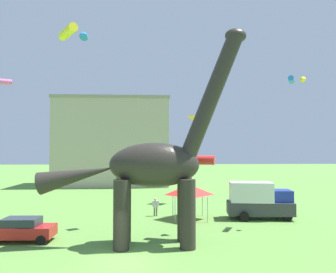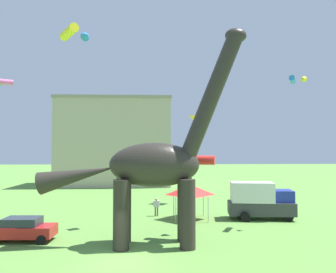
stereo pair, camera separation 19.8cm
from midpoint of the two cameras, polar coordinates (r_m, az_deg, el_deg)
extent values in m
plane|color=#5B8E3D|center=(19.25, -7.83, -20.51)|extent=(240.00, 240.00, 0.00)
cylinder|color=#2D2823|center=(22.73, 2.59, -12.21)|extent=(0.98, 0.98, 4.21)
cylinder|color=#2D2823|center=(20.91, 3.11, -13.09)|extent=(0.98, 0.98, 4.21)
cylinder|color=#2D2823|center=(22.70, -7.84, -12.21)|extent=(0.98, 0.98, 4.21)
cylinder|color=#2D2823|center=(20.87, -8.27, -13.09)|extent=(0.98, 0.98, 4.21)
ellipsoid|color=#2D2823|center=(21.37, -2.59, -4.87)|extent=(5.77, 2.48, 2.84)
cylinder|color=#2D2823|center=(22.00, 7.30, 7.10)|extent=(4.14, 1.06, 8.21)
ellipsoid|color=#2D2823|center=(23.29, 11.24, 16.52)|extent=(1.42, 0.89, 0.98)
cone|color=#2D2823|center=(21.91, -15.42, -6.42)|extent=(5.07, 1.42, 2.40)
cube|color=red|center=(24.76, -23.98, -14.59)|extent=(4.26, 1.93, 0.72)
cube|color=#232B35|center=(24.63, -23.95, -13.18)|extent=(2.32, 1.65, 0.52)
cylinder|color=black|center=(25.18, -19.81, -15.27)|extent=(0.63, 0.24, 0.62)
cylinder|color=black|center=(23.53, -21.11, -16.20)|extent=(0.63, 0.24, 0.62)
cylinder|color=black|center=(26.21, -26.56, -14.65)|extent=(0.63, 0.24, 0.62)
cube|color=#38383D|center=(30.79, 15.25, -11.69)|extent=(5.84, 2.85, 1.10)
cube|color=navy|center=(31.26, 18.49, -9.57)|extent=(2.04, 2.16, 1.00)
cube|color=silver|center=(30.36, 13.80, -9.17)|extent=(3.83, 2.49, 1.70)
cylinder|color=black|center=(32.53, 18.11, -12.13)|extent=(0.83, 0.37, 0.80)
cylinder|color=black|center=(30.61, 19.57, -12.74)|extent=(0.83, 0.37, 0.80)
cylinder|color=black|center=(31.41, 11.66, -12.55)|extent=(0.83, 0.37, 0.80)
cylinder|color=black|center=(29.42, 12.73, -13.25)|extent=(0.83, 0.37, 0.80)
cylinder|color=#6B6056|center=(31.12, -2.52, -12.69)|extent=(0.13, 0.13, 0.81)
cylinder|color=#6B6056|center=(31.12, -2.15, -12.69)|extent=(0.13, 0.13, 0.81)
cube|color=silver|center=(31.01, -2.34, -11.43)|extent=(0.44, 0.27, 0.57)
sphere|color=tan|center=(30.94, -2.33, -10.68)|extent=(0.25, 0.25, 0.25)
cylinder|color=silver|center=(31.00, -2.81, -11.38)|extent=(0.11, 0.11, 0.54)
cylinder|color=silver|center=(31.01, -1.86, -11.38)|extent=(0.11, 0.11, 0.54)
cylinder|color=#B2B2B7|center=(31.19, 5.71, -11.45)|extent=(0.06, 0.06, 2.10)
cylinder|color=#B2B2B7|center=(28.56, 6.56, -12.30)|extent=(0.06, 0.06, 2.10)
cylinder|color=#B2B2B7|center=(30.90, 0.65, -11.55)|extent=(0.06, 0.06, 2.10)
cylinder|color=#B2B2B7|center=(28.24, 1.02, -12.43)|extent=(0.06, 0.06, 2.10)
pyramid|color=red|center=(29.48, 3.48, -9.05)|extent=(3.15, 3.15, 0.90)
cylinder|color=#287AE5|center=(28.78, 20.14, 9.08)|extent=(1.07, 1.59, 0.44)
cone|color=yellow|center=(28.76, 21.86, 9.11)|extent=(0.58, 0.55, 0.46)
cube|color=orange|center=(38.51, 4.78, 3.28)|extent=(2.16, 1.95, 0.39)
cylinder|color=purple|center=(38.42, 4.79, 1.58)|extent=(0.01, 0.01, 1.77)
cylinder|color=pink|center=(31.66, -26.79, 8.40)|extent=(1.68, 1.17, 0.46)
cone|color=green|center=(32.55, -26.89, 8.11)|extent=(0.59, 0.62, 0.49)
cylinder|color=red|center=(23.11, 4.92, -4.04)|extent=(2.34, 1.31, 0.63)
cone|color=black|center=(24.33, 5.45, -3.95)|extent=(0.74, 0.81, 0.66)
cube|color=green|center=(26.90, -5.27, 7.20)|extent=(1.05, 0.99, 0.14)
cylinder|color=yellow|center=(26.81, -5.28, 6.05)|extent=(0.01, 0.01, 0.84)
cylinder|color=yellow|center=(33.42, -16.91, 16.74)|extent=(2.32, 3.00, 0.84)
cone|color=#287AE5|center=(33.94, -14.14, 16.41)|extent=(1.15, 1.11, 0.89)
cube|color=#B7A893|center=(58.14, -9.42, -1.17)|extent=(18.62, 10.08, 14.22)
cube|color=gray|center=(58.74, -9.38, 6.02)|extent=(19.00, 10.28, 0.50)
camera|label=1|loc=(0.10, -90.26, 0.01)|focal=35.67mm
camera|label=2|loc=(0.10, 89.74, -0.01)|focal=35.67mm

